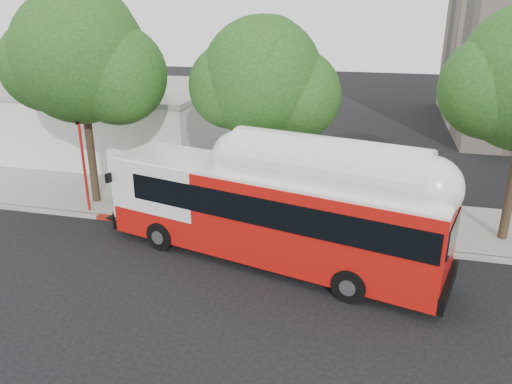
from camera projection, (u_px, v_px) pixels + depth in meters
ground at (249, 286)px, 16.88m from camera, size 120.00×120.00×0.00m
sidewalk at (285, 212)px, 22.76m from camera, size 60.00×5.00×0.15m
curb_strip at (273, 235)px, 20.40m from camera, size 60.00×0.30×0.15m
red_curb_segment at (204, 228)px, 21.08m from camera, size 10.00×0.32×0.16m
street_tree_left at (91, 62)px, 21.56m from camera, size 6.67×5.80×9.74m
street_tree_mid at (272, 83)px, 20.45m from camera, size 5.75×5.00×8.62m
low_commercial_bldg at (94, 117)px, 32.03m from camera, size 16.20×10.20×4.25m
transit_bus at (271, 214)px, 17.94m from camera, size 13.58×5.75×3.97m
signal_pole at (84, 166)px, 22.01m from camera, size 0.13×0.42×4.41m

